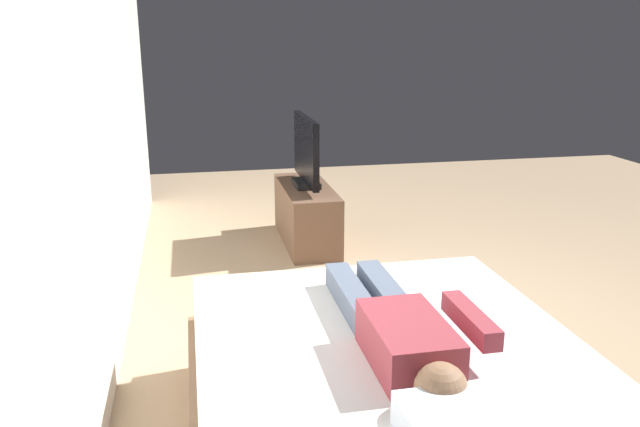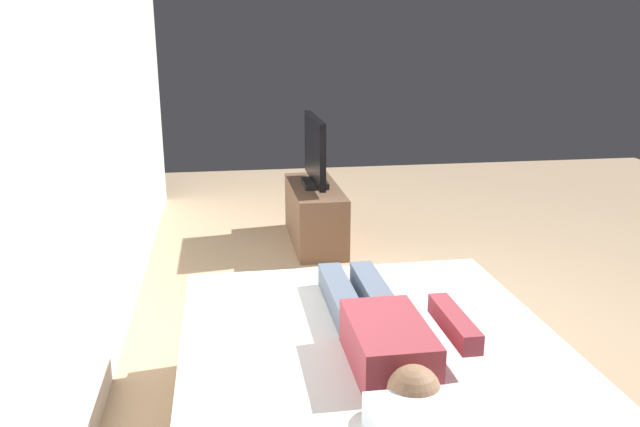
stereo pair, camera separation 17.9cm
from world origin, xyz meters
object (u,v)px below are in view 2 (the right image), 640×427
bed (377,414)px  person (383,331)px  tv_stand (315,214)px  remote (465,324)px  tv (315,153)px

bed → person: 0.36m
person → tv_stand: size_ratio=1.15×
bed → remote: bearing=-67.2°
remote → tv_stand: (2.80, 0.24, -0.30)m
bed → tv_stand: 2.99m
tv → tv_stand: bearing=7.1°
remote → tv_stand: size_ratio=0.14×
tv_stand → tv: bearing=-172.9°
remote → tv: size_ratio=0.17×
person → remote: 0.44m
person → remote: (0.15, -0.40, -0.07)m
remote → bed: bearing=112.8°
person → remote: bearing=-69.5°
remote → person: bearing=110.5°
person → tv: 2.96m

